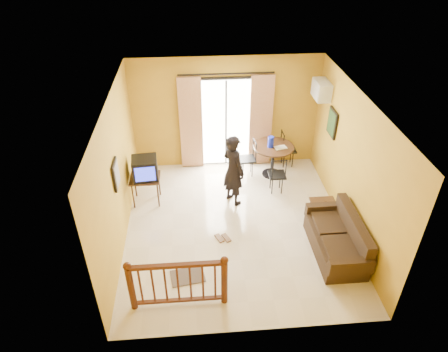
{
  "coord_description": "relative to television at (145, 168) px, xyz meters",
  "views": [
    {
      "loc": [
        -0.77,
        -6.29,
        5.53
      ],
      "look_at": [
        -0.23,
        0.2,
        1.13
      ],
      "focal_mm": 32.0,
      "sensor_mm": 36.0,
      "label": 1
    }
  ],
  "objects": [
    {
      "name": "coffee_table",
      "position": [
        3.72,
        -1.16,
        -0.61
      ],
      "size": [
        0.52,
        0.94,
        0.42
      ],
      "color": "black",
      "rests_on": "ground"
    },
    {
      "name": "balcony_door",
      "position": [
        1.87,
        1.43,
        0.3
      ],
      "size": [
        2.25,
        0.14,
        2.46
      ],
      "color": "black",
      "rests_on": "ground"
    },
    {
      "name": "dining_table",
      "position": [
        2.96,
        0.85,
        -0.24
      ],
      "size": [
        0.97,
        0.97,
        0.81
      ],
      "color": "black",
      "rests_on": "ground"
    },
    {
      "name": "bowl",
      "position": [
        3.72,
        -1.06,
        -0.43
      ],
      "size": [
        0.26,
        0.26,
        0.07
      ],
      "primitive_type": "imported",
      "rotation": [
        0.0,
        0.0,
        -0.23
      ],
      "color": "brown",
      "rests_on": "coffee_table"
    },
    {
      "name": "tv_table",
      "position": [
        -0.03,
        0.0,
        -0.32
      ],
      "size": [
        0.65,
        0.54,
        0.65
      ],
      "color": "black",
      "rests_on": "ground"
    },
    {
      "name": "ground",
      "position": [
        1.87,
        -1.0,
        -0.89
      ],
      "size": [
        5.0,
        5.0,
        0.0
      ],
      "primitive_type": "plane",
      "color": "beige",
      "rests_on": "ground"
    },
    {
      "name": "stair_balustrade",
      "position": [
        0.72,
        -2.9,
        -0.32
      ],
      "size": [
        1.63,
        0.13,
        1.04
      ],
      "color": "#471E0F",
      "rests_on": "ground"
    },
    {
      "name": "sofa",
      "position": [
        3.72,
        -1.92,
        -0.58
      ],
      "size": [
        0.8,
        1.71,
        0.82
      ],
      "rotation": [
        0.0,
        0.0,
        0.0
      ],
      "color": "black",
      "rests_on": "ground"
    },
    {
      "name": "air_conditioner",
      "position": [
        3.96,
        0.95,
        1.26
      ],
      "size": [
        0.31,
        0.6,
        0.4
      ],
      "color": "silver",
      "rests_on": "room_shell"
    },
    {
      "name": "room_shell",
      "position": [
        1.87,
        -1.0,
        0.82
      ],
      "size": [
        5.0,
        5.0,
        5.0
      ],
      "color": "white",
      "rests_on": "ground"
    },
    {
      "name": "television",
      "position": [
        0.0,
        0.0,
        0.0
      ],
      "size": [
        0.57,
        0.53,
        0.47
      ],
      "rotation": [
        0.0,
        0.0,
        0.09
      ],
      "color": "black",
      "rests_on": "tv_table"
    },
    {
      "name": "dining_chairs",
      "position": [
        2.9,
        0.77,
        -0.89
      ],
      "size": [
        1.5,
        1.5,
        0.95
      ],
      "color": "black",
      "rests_on": "ground"
    },
    {
      "name": "water_jug",
      "position": [
        2.88,
        0.83,
        0.06
      ],
      "size": [
        0.14,
        0.14,
        0.27
      ],
      "primitive_type": "cylinder",
      "color": "#1525CC",
      "rests_on": "dining_table"
    },
    {
      "name": "picture_left",
      "position": [
        -0.35,
        -1.2,
        0.66
      ],
      "size": [
        0.05,
        0.42,
        0.52
      ],
      "color": "black",
      "rests_on": "room_shell"
    },
    {
      "name": "standing_person",
      "position": [
        1.89,
        -0.14,
        -0.06
      ],
      "size": [
        0.67,
        0.72,
        1.66
      ],
      "primitive_type": "imported",
      "rotation": [
        0.0,
        0.0,
        2.18
      ],
      "color": "black",
      "rests_on": "ground"
    },
    {
      "name": "botanical_print",
      "position": [
        4.09,
        0.3,
        0.76
      ],
      "size": [
        0.05,
        0.5,
        0.6
      ],
      "color": "black",
      "rests_on": "room_shell"
    },
    {
      "name": "doormat",
      "position": [
        0.85,
        -2.31,
        -0.88
      ],
      "size": [
        0.66,
        0.49,
        0.02
      ],
      "primitive_type": "cube",
      "rotation": [
        0.0,
        0.0,
        0.16
      ],
      "color": "#514741",
      "rests_on": "ground"
    },
    {
      "name": "sandals",
      "position": [
        1.57,
        -1.37,
        -0.87
      ],
      "size": [
        0.33,
        0.27,
        0.03
      ],
      "color": "brown",
      "rests_on": "ground"
    },
    {
      "name": "serving_tray",
      "position": [
        3.11,
        0.75,
        -0.07
      ],
      "size": [
        0.31,
        0.24,
        0.02
      ],
      "primitive_type": "cube",
      "rotation": [
        0.0,
        0.0,
        0.24
      ],
      "color": "beige",
      "rests_on": "dining_table"
    }
  ]
}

